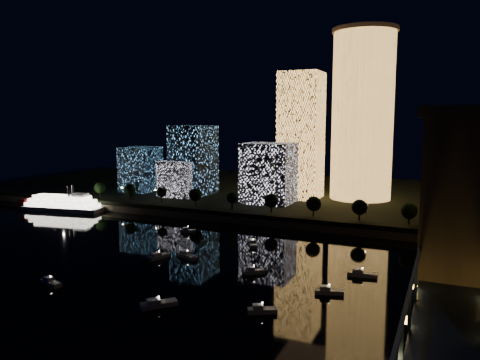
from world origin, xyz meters
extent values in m
plane|color=black|center=(0.00, 0.00, 0.00)|extent=(520.00, 520.00, 0.00)
cube|color=black|center=(0.00, 160.00, 2.50)|extent=(420.00, 160.00, 5.00)
cube|color=#6B5E4C|center=(0.00, 82.00, 1.50)|extent=(420.00, 6.00, 3.00)
cylinder|color=#E9A24A|center=(20.34, 144.03, 48.75)|extent=(32.00, 32.00, 87.51)
cylinder|color=#6B5E4C|center=(20.34, 144.03, 93.51)|extent=(34.00, 34.00, 2.00)
cube|color=#E9A24A|center=(-10.07, 133.31, 38.81)|extent=(21.25, 21.25, 67.63)
cube|color=white|center=(-20.63, 112.23, 20.29)|extent=(24.85, 21.03, 30.59)
cube|color=#5DB3FE|center=(-69.68, 120.65, 24.56)|extent=(19.56, 25.43, 39.13)
cube|color=white|center=(-73.10, 110.82, 14.85)|extent=(19.70, 17.91, 19.70)
cube|color=#5DB3FE|center=(-104.72, 117.97, 18.12)|extent=(18.75, 20.62, 26.25)
cube|color=#162647|center=(65.00, 0.00, 18.00)|extent=(10.00, 260.00, 2.00)
cube|color=#6B5E4C|center=(65.00, 50.00, 24.00)|extent=(11.00, 9.00, 48.00)
cube|color=#6B5E4C|center=(65.00, -20.00, 24.00)|extent=(11.00, 9.00, 48.00)
cube|color=#6B5E4C|center=(65.00, 50.00, 49.00)|extent=(13.00, 11.00, 2.00)
cube|color=#6B5E4C|center=(65.00, -20.00, 49.00)|extent=(13.00, 11.00, 2.00)
cube|color=#162647|center=(60.00, 0.00, 25.00)|extent=(0.50, 150.00, 0.50)
cube|color=#162647|center=(70.00, 0.00, 25.00)|extent=(0.50, 150.00, 0.50)
cube|color=#6B5E4C|center=(65.00, 100.00, 11.50)|extent=(12.00, 40.00, 23.00)
cube|color=#162647|center=(60.00, -60.00, 21.50)|extent=(0.50, 0.50, 7.00)
cube|color=#162647|center=(60.00, -36.00, 21.50)|extent=(0.50, 0.50, 7.00)
cube|color=#162647|center=(60.00, -12.00, 21.50)|extent=(0.50, 0.50, 7.00)
cube|color=#162647|center=(60.00, 12.00, 21.50)|extent=(0.50, 0.50, 7.00)
cube|color=#162647|center=(60.00, 36.00, 21.50)|extent=(0.50, 0.50, 7.00)
cube|color=#162647|center=(60.00, 60.00, 21.50)|extent=(0.50, 0.50, 7.00)
sphere|color=#FFAB38|center=(59.50, -45.00, 19.80)|extent=(1.20, 1.20, 1.20)
sphere|color=#FFAB38|center=(59.50, 0.00, 19.80)|extent=(1.20, 1.20, 1.20)
sphere|color=#FFAB38|center=(59.50, 45.00, 19.80)|extent=(1.20, 1.20, 1.20)
sphere|color=#FFAB38|center=(59.50, 90.00, 19.80)|extent=(1.20, 1.20, 1.20)
cube|color=silver|center=(-120.00, 70.22, 1.09)|extent=(44.49, 16.97, 2.17)
cube|color=white|center=(-120.00, 70.22, 3.17)|extent=(40.77, 15.48, 1.99)
cube|color=white|center=(-120.00, 70.22, 5.16)|extent=(37.05, 13.99, 1.99)
cube|color=white|center=(-120.00, 70.22, 7.15)|extent=(31.54, 12.20, 1.99)
cube|color=silver|center=(-109.29, 72.01, 8.87)|extent=(8.04, 6.55, 1.63)
cylinder|color=black|center=(-114.35, 69.33, 10.86)|extent=(1.27, 1.27, 5.43)
cylinder|color=black|center=(-114.94, 72.90, 10.86)|extent=(1.27, 1.27, 5.43)
cylinder|color=maroon|center=(-141.43, 66.65, 2.72)|extent=(7.59, 9.08, 6.34)
cube|color=silver|center=(-35.83, 56.48, 0.60)|extent=(6.82, 5.22, 1.20)
cube|color=silver|center=(-36.69, 55.97, 1.70)|extent=(2.89, 2.68, 1.00)
sphere|color=white|center=(-35.83, 56.48, 2.60)|extent=(0.36, 0.36, 0.36)
cube|color=silver|center=(-25.86, 19.99, 0.60)|extent=(5.09, 8.83, 1.20)
cube|color=silver|center=(-26.24, 18.79, 1.70)|extent=(2.97, 3.46, 1.00)
sphere|color=white|center=(-25.86, 19.99, 2.60)|extent=(0.36, 0.36, 0.36)
cube|color=silver|center=(-39.60, -14.96, 0.60)|extent=(8.43, 4.59, 1.20)
cube|color=silver|center=(-40.77, -14.65, 1.70)|extent=(3.26, 2.75, 1.00)
sphere|color=white|center=(-39.60, -14.96, 2.60)|extent=(0.36, 0.36, 0.36)
cube|color=silver|center=(-2.12, -15.31, 0.60)|extent=(8.43, 9.09, 1.20)
cube|color=silver|center=(-3.04, -16.38, 1.70)|extent=(4.00, 4.09, 1.00)
sphere|color=white|center=(-2.12, -15.31, 2.60)|extent=(0.36, 0.36, 0.36)
cube|color=silver|center=(10.20, 18.48, 0.60)|extent=(6.62, 5.81, 1.20)
cube|color=silver|center=(9.40, 17.86, 1.70)|extent=(2.93, 2.82, 1.00)
sphere|color=white|center=(10.20, 18.48, 2.60)|extent=(0.36, 0.36, 0.36)
cube|color=silver|center=(35.60, 11.33, 0.60)|extent=(8.22, 4.67, 1.20)
cube|color=silver|center=(34.48, 10.99, 1.70)|extent=(3.21, 2.74, 1.00)
sphere|color=white|center=(35.60, 11.33, 2.60)|extent=(0.36, 0.36, 0.36)
cube|color=silver|center=(41.39, 29.88, 0.60)|extent=(9.28, 4.16, 1.20)
cube|color=silver|center=(40.06, 29.69, 1.70)|extent=(3.45, 2.77, 1.00)
sphere|color=white|center=(41.39, 29.88, 2.60)|extent=(0.36, 0.36, 0.36)
cube|color=silver|center=(-2.43, 48.12, 0.60)|extent=(6.07, 8.73, 1.20)
cube|color=silver|center=(-2.98, 49.25, 1.70)|extent=(3.24, 3.60, 1.00)
sphere|color=white|center=(-2.43, 48.12, 2.60)|extent=(0.36, 0.36, 0.36)
cube|color=silver|center=(23.53, -8.16, 0.60)|extent=(7.49, 5.55, 1.20)
cube|color=silver|center=(22.57, -8.68, 1.70)|extent=(3.14, 2.89, 1.00)
sphere|color=white|center=(23.53, -8.16, 2.60)|extent=(0.36, 0.36, 0.36)
cube|color=silver|center=(-17.22, 24.54, 0.60)|extent=(9.31, 6.32, 1.20)
cube|color=silver|center=(-18.44, 25.10, 1.70)|extent=(3.81, 3.41, 1.00)
sphere|color=white|center=(-17.22, 24.54, 2.60)|extent=(0.36, 0.36, 0.36)
cylinder|color=black|center=(-110.00, 88.00, 7.00)|extent=(0.70, 0.70, 4.00)
sphere|color=black|center=(-110.00, 88.00, 10.50)|extent=(6.25, 6.25, 6.25)
cylinder|color=black|center=(-90.00, 88.00, 7.00)|extent=(0.70, 0.70, 4.00)
sphere|color=black|center=(-90.00, 88.00, 10.50)|extent=(6.24, 6.24, 6.24)
cylinder|color=black|center=(-70.00, 88.00, 7.00)|extent=(0.70, 0.70, 4.00)
sphere|color=black|center=(-70.00, 88.00, 10.50)|extent=(5.13, 5.13, 5.13)
cylinder|color=black|center=(-50.00, 88.00, 7.00)|extent=(0.70, 0.70, 4.00)
sphere|color=black|center=(-50.00, 88.00, 10.50)|extent=(6.53, 6.53, 6.53)
cylinder|color=black|center=(-30.00, 88.00, 7.00)|extent=(0.70, 0.70, 4.00)
sphere|color=black|center=(-30.00, 88.00, 10.50)|extent=(5.57, 5.57, 5.57)
cylinder|color=black|center=(-10.00, 88.00, 7.00)|extent=(0.70, 0.70, 4.00)
sphere|color=black|center=(-10.00, 88.00, 10.50)|extent=(6.50, 6.50, 6.50)
cylinder|color=black|center=(10.00, 88.00, 7.00)|extent=(0.70, 0.70, 4.00)
sphere|color=black|center=(10.00, 88.00, 10.50)|extent=(6.66, 6.66, 6.66)
cylinder|color=black|center=(30.00, 88.00, 7.00)|extent=(0.70, 0.70, 4.00)
sphere|color=black|center=(30.00, 88.00, 10.50)|extent=(6.68, 6.68, 6.68)
cylinder|color=black|center=(50.00, 88.00, 7.00)|extent=(0.70, 0.70, 4.00)
sphere|color=black|center=(50.00, 88.00, 10.50)|extent=(6.62, 6.62, 6.62)
cylinder|color=black|center=(-100.00, 94.00, 7.50)|extent=(0.24, 0.24, 5.00)
sphere|color=#FFCC7F|center=(-100.00, 94.00, 10.30)|extent=(0.70, 0.70, 0.70)
cylinder|color=black|center=(-78.00, 94.00, 7.50)|extent=(0.24, 0.24, 5.00)
sphere|color=#FFCC7F|center=(-78.00, 94.00, 10.30)|extent=(0.70, 0.70, 0.70)
cylinder|color=black|center=(-56.00, 94.00, 7.50)|extent=(0.24, 0.24, 5.00)
sphere|color=#FFCC7F|center=(-56.00, 94.00, 10.30)|extent=(0.70, 0.70, 0.70)
cylinder|color=black|center=(-34.00, 94.00, 7.50)|extent=(0.24, 0.24, 5.00)
sphere|color=#FFCC7F|center=(-34.00, 94.00, 10.30)|extent=(0.70, 0.70, 0.70)
cylinder|color=black|center=(-12.00, 94.00, 7.50)|extent=(0.24, 0.24, 5.00)
sphere|color=#FFCC7F|center=(-12.00, 94.00, 10.30)|extent=(0.70, 0.70, 0.70)
cylinder|color=black|center=(10.00, 94.00, 7.50)|extent=(0.24, 0.24, 5.00)
sphere|color=#FFCC7F|center=(10.00, 94.00, 10.30)|extent=(0.70, 0.70, 0.70)
cylinder|color=black|center=(32.00, 94.00, 7.50)|extent=(0.24, 0.24, 5.00)
sphere|color=#FFCC7F|center=(32.00, 94.00, 10.30)|extent=(0.70, 0.70, 0.70)
camera|label=1|loc=(63.91, -111.22, 47.65)|focal=35.00mm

